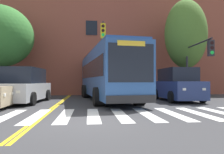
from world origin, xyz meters
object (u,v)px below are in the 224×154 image
object	(u,v)px
car_white_behind_bus	(109,86)
traffic_light_overhead	(104,48)
car_silver_near_lane	(25,86)
car_navy_far_lane	(177,85)
city_bus	(106,74)
street_tree_curbside_large	(186,34)
traffic_light_near_corner	(197,58)

from	to	relation	value
car_white_behind_bus	traffic_light_overhead	size ratio (longest dim) A/B	0.78
car_silver_near_lane	car_navy_far_lane	world-z (taller)	car_navy_far_lane
city_bus	car_silver_near_lane	bearing A→B (deg)	-165.67
car_white_behind_bus	street_tree_curbside_large	distance (m)	10.06
traffic_light_near_corner	street_tree_curbside_large	xyz separation A→B (m)	(0.63, 3.12, 2.37)
traffic_light_near_corner	traffic_light_overhead	bearing A→B (deg)	161.23
city_bus	traffic_light_overhead	size ratio (longest dim) A/B	2.03
car_white_behind_bus	traffic_light_overhead	world-z (taller)	traffic_light_overhead
car_navy_far_lane	traffic_light_near_corner	distance (m)	2.58
car_white_behind_bus	street_tree_curbside_large	xyz separation A→B (m)	(6.08, -6.60, 4.55)
city_bus	car_white_behind_bus	size ratio (longest dim) A/B	2.61
city_bus	street_tree_curbside_large	bearing A→B (deg)	18.65
city_bus	street_tree_curbside_large	xyz separation A→B (m)	(7.07, 2.39, 3.52)
city_bus	car_silver_near_lane	distance (m)	5.50
city_bus	car_white_behind_bus	xyz separation A→B (m)	(0.99, 8.98, -1.02)
city_bus	street_tree_curbside_large	distance (m)	8.25
car_silver_near_lane	car_white_behind_bus	distance (m)	12.08
traffic_light_overhead	street_tree_curbside_large	distance (m)	7.36
traffic_light_overhead	street_tree_curbside_large	xyz separation A→B (m)	(7.16, 0.90, 1.43)
car_navy_far_lane	traffic_light_near_corner	xyz separation A→B (m)	(1.64, 0.39, 1.96)
traffic_light_overhead	city_bus	bearing A→B (deg)	-86.30
city_bus	car_white_behind_bus	bearing A→B (deg)	83.74
traffic_light_overhead	traffic_light_near_corner	bearing A→B (deg)	-18.77
street_tree_curbside_large	car_silver_near_lane	bearing A→B (deg)	-163.17
car_navy_far_lane	car_silver_near_lane	bearing A→B (deg)	-178.77
car_silver_near_lane	traffic_light_near_corner	xyz separation A→B (m)	(11.71, 0.61, 1.98)
traffic_light_near_corner	street_tree_curbside_large	world-z (taller)	street_tree_curbside_large
car_white_behind_bus	city_bus	bearing A→B (deg)	-96.26
car_silver_near_lane	car_white_behind_bus	size ratio (longest dim) A/B	1.17
car_silver_near_lane	traffic_light_overhead	world-z (taller)	traffic_light_overhead
car_silver_near_lane	car_navy_far_lane	bearing A→B (deg)	1.23
traffic_light_overhead	street_tree_curbside_large	size ratio (longest dim) A/B	0.70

